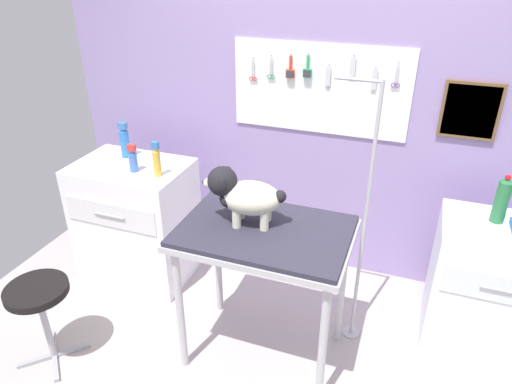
{
  "coord_description": "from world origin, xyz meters",
  "views": [
    {
      "loc": [
        0.62,
        -1.82,
        2.25
      ],
      "look_at": [
        -0.11,
        0.18,
        1.13
      ],
      "focal_mm": 32.48,
      "sensor_mm": 36.0,
      "label": 1
    }
  ],
  "objects_px": {
    "grooming_arm": "(362,233)",
    "dog": "(243,195)",
    "counter_left": "(137,220)",
    "cabinet_right": "(489,287)",
    "pump_bottle_white": "(157,162)",
    "grooming_table": "(264,244)",
    "soda_bottle": "(502,200)",
    "stool": "(39,300)"
  },
  "relations": [
    {
      "from": "grooming_arm",
      "to": "dog",
      "type": "height_order",
      "value": "grooming_arm"
    },
    {
      "from": "counter_left",
      "to": "cabinet_right",
      "type": "distance_m",
      "value": 2.43
    },
    {
      "from": "pump_bottle_white",
      "to": "grooming_table",
      "type": "bearing_deg",
      "value": -23.42
    },
    {
      "from": "cabinet_right",
      "to": "counter_left",
      "type": "bearing_deg",
      "value": -177.58
    },
    {
      "from": "cabinet_right",
      "to": "pump_bottle_white",
      "type": "xyz_separation_m",
      "value": [
        -2.14,
        -0.18,
        0.58
      ]
    },
    {
      "from": "soda_bottle",
      "to": "dog",
      "type": "bearing_deg",
      "value": -155.18
    },
    {
      "from": "grooming_arm",
      "to": "dog",
      "type": "relative_size",
      "value": 3.74
    },
    {
      "from": "pump_bottle_white",
      "to": "soda_bottle",
      "type": "bearing_deg",
      "value": 6.83
    },
    {
      "from": "grooming_arm",
      "to": "stool",
      "type": "distance_m",
      "value": 1.91
    },
    {
      "from": "cabinet_right",
      "to": "stool",
      "type": "distance_m",
      "value": 2.68
    },
    {
      "from": "stool",
      "to": "pump_bottle_white",
      "type": "relative_size",
      "value": 2.26
    },
    {
      "from": "grooming_arm",
      "to": "grooming_table",
      "type": "bearing_deg",
      "value": -144.79
    },
    {
      "from": "cabinet_right",
      "to": "grooming_table",
      "type": "bearing_deg",
      "value": -155.65
    },
    {
      "from": "dog",
      "to": "grooming_arm",
      "type": "bearing_deg",
      "value": 27.89
    },
    {
      "from": "stool",
      "to": "soda_bottle",
      "type": "xyz_separation_m",
      "value": [
        2.41,
        1.13,
        0.53
      ]
    },
    {
      "from": "stool",
      "to": "pump_bottle_white",
      "type": "xyz_separation_m",
      "value": [
        0.32,
        0.88,
        0.56
      ]
    },
    {
      "from": "grooming_table",
      "to": "counter_left",
      "type": "relative_size",
      "value": 1.05
    },
    {
      "from": "grooming_arm",
      "to": "soda_bottle",
      "type": "height_order",
      "value": "grooming_arm"
    },
    {
      "from": "grooming_arm",
      "to": "pump_bottle_white",
      "type": "xyz_separation_m",
      "value": [
        -1.37,
        0.04,
        0.22
      ]
    },
    {
      "from": "grooming_table",
      "to": "grooming_arm",
      "type": "bearing_deg",
      "value": 35.21
    },
    {
      "from": "grooming_arm",
      "to": "pump_bottle_white",
      "type": "bearing_deg",
      "value": 178.24
    },
    {
      "from": "cabinet_right",
      "to": "stool",
      "type": "xyz_separation_m",
      "value": [
        -2.46,
        -1.06,
        0.03
      ]
    },
    {
      "from": "grooming_table",
      "to": "stool",
      "type": "bearing_deg",
      "value": -157.57
    },
    {
      "from": "grooming_table",
      "to": "grooming_arm",
      "type": "xyz_separation_m",
      "value": [
        0.48,
        0.34,
        -0.03
      ]
    },
    {
      "from": "dog",
      "to": "cabinet_right",
      "type": "distance_m",
      "value": 1.63
    },
    {
      "from": "grooming_arm",
      "to": "soda_bottle",
      "type": "distance_m",
      "value": 0.8
    },
    {
      "from": "pump_bottle_white",
      "to": "soda_bottle",
      "type": "distance_m",
      "value": 2.11
    },
    {
      "from": "counter_left",
      "to": "cabinet_right",
      "type": "height_order",
      "value": "counter_left"
    },
    {
      "from": "soda_bottle",
      "to": "grooming_arm",
      "type": "bearing_deg",
      "value": -157.92
    },
    {
      "from": "counter_left",
      "to": "stool",
      "type": "bearing_deg",
      "value": -91.9
    },
    {
      "from": "dog",
      "to": "pump_bottle_white",
      "type": "relative_size",
      "value": 1.85
    },
    {
      "from": "counter_left",
      "to": "pump_bottle_white",
      "type": "bearing_deg",
      "value": -16.09
    },
    {
      "from": "dog",
      "to": "counter_left",
      "type": "distance_m",
      "value": 1.3
    },
    {
      "from": "stool",
      "to": "soda_bottle",
      "type": "distance_m",
      "value": 2.71
    },
    {
      "from": "cabinet_right",
      "to": "pump_bottle_white",
      "type": "relative_size",
      "value": 3.5
    },
    {
      "from": "pump_bottle_white",
      "to": "soda_bottle",
      "type": "xyz_separation_m",
      "value": [
        2.09,
        0.25,
        -0.02
      ]
    },
    {
      "from": "grooming_table",
      "to": "pump_bottle_white",
      "type": "bearing_deg",
      "value": 156.58
    },
    {
      "from": "stool",
      "to": "grooming_arm",
      "type": "bearing_deg",
      "value": 26.43
    },
    {
      "from": "dog",
      "to": "cabinet_right",
      "type": "height_order",
      "value": "dog"
    },
    {
      "from": "stool",
      "to": "soda_bottle",
      "type": "relative_size",
      "value": 1.87
    },
    {
      "from": "grooming_arm",
      "to": "counter_left",
      "type": "distance_m",
      "value": 1.69
    },
    {
      "from": "dog",
      "to": "cabinet_right",
      "type": "relative_size",
      "value": 0.53
    }
  ]
}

